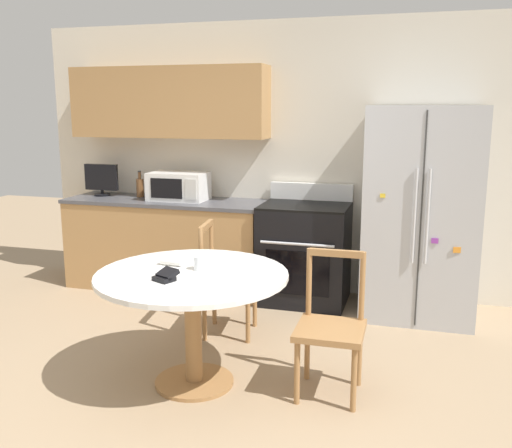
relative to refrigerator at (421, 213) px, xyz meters
name	(u,v)px	position (x,y,z in m)	size (l,w,h in m)	color
ground_plane	(193,421)	(-1.22, -2.20, -0.90)	(14.00, 14.00, 0.00)	#9E8466
back_wall	(262,144)	(-1.52, 0.40, 0.53)	(5.20, 0.44, 2.60)	silver
kitchen_counter	(167,244)	(-2.43, 0.09, -0.45)	(2.00, 0.64, 0.90)	#AD7F4C
refrigerator	(421,213)	(0.00, 0.00, 0.00)	(0.94, 0.80, 1.81)	#B2B5BA
oven_range	(305,252)	(-1.02, 0.07, -0.44)	(0.80, 0.68, 1.08)	black
microwave	(179,186)	(-2.29, 0.11, 0.13)	(0.56, 0.35, 0.27)	white
countertop_tv	(101,179)	(-3.16, 0.14, 0.17)	(0.36, 0.16, 0.32)	black
counter_bottle	(140,187)	(-2.75, 0.18, 0.10)	(0.07, 0.07, 0.27)	brown
dining_table	(192,294)	(-1.39, -1.76, -0.29)	(1.23, 1.23, 0.76)	white
dining_chair_far	(226,281)	(-1.46, -0.88, -0.47)	(0.47, 0.47, 0.90)	#9E7042
dining_chair_right	(331,328)	(-0.51, -1.62, -0.47)	(0.42, 0.42, 0.90)	#9E7042
candle_glass	(200,264)	(-1.36, -1.67, -0.11)	(0.09, 0.09, 0.09)	silver
folded_napkin	(171,262)	(-1.59, -1.63, -0.12)	(0.15, 0.06, 0.05)	silver
wallet	(166,276)	(-1.48, -1.95, -0.12)	(0.16, 0.17, 0.07)	black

